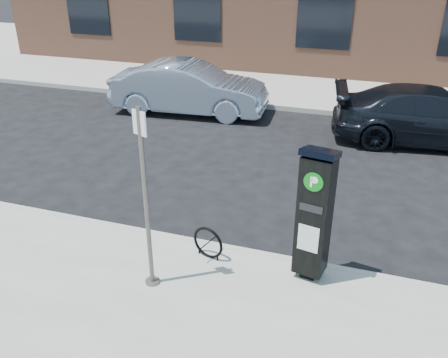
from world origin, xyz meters
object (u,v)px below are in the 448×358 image
at_px(car_dark, 431,116).
at_px(car_silver, 189,88).
at_px(bike_rack, 208,243).
at_px(sign_pole, 146,203).
at_px(parking_kiosk, 314,214).

bearing_deg(car_dark, car_silver, 79.51).
bearing_deg(bike_rack, sign_pole, -108.11).
height_order(parking_kiosk, bike_rack, parking_kiosk).
height_order(car_silver, car_dark, car_silver).
bearing_deg(car_dark, sign_pole, 143.80).
bearing_deg(bike_rack, car_dark, 77.25).
relative_size(parking_kiosk, car_dark, 0.42).
height_order(sign_pole, car_dark, sign_pole).
xyz_separation_m(car_silver, car_dark, (6.95, -0.33, -0.05)).
distance_m(bike_rack, car_silver, 7.99).
bearing_deg(parking_kiosk, bike_rack, -167.92).
bearing_deg(car_silver, sign_pole, -166.65).
height_order(parking_kiosk, car_dark, parking_kiosk).
height_order(bike_rack, car_dark, car_dark).
bearing_deg(parking_kiosk, car_silver, 134.70).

